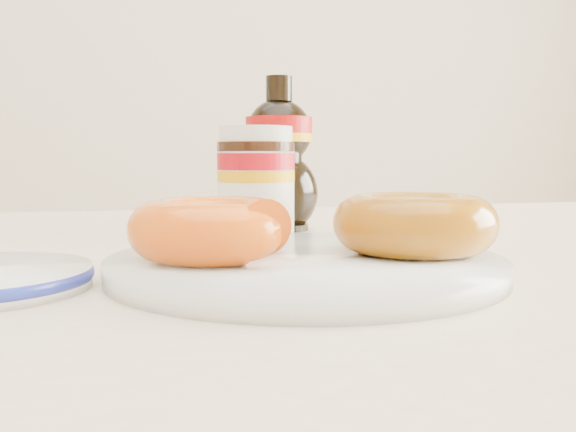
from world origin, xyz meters
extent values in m
cube|color=beige|center=(0.00, 1.75, 1.30)|extent=(3.50, 0.10, 2.60)
cube|color=beige|center=(0.00, 0.10, 0.73)|extent=(1.40, 0.90, 0.04)
cylinder|color=white|center=(0.02, -0.01, 0.76)|extent=(0.26, 0.26, 0.01)
torus|color=white|center=(0.02, -0.01, 0.76)|extent=(0.26, 0.26, 0.01)
torus|color=orange|center=(-0.04, 0.00, 0.78)|extent=(0.13, 0.13, 0.04)
torus|color=#935D09|center=(0.09, -0.01, 0.78)|extent=(0.14, 0.14, 0.04)
cylinder|color=white|center=(0.02, 0.21, 0.79)|extent=(0.08, 0.08, 0.09)
cylinder|color=maroon|center=(0.02, 0.21, 0.82)|extent=(0.08, 0.08, 0.02)
cylinder|color=#D89905|center=(0.02, 0.21, 0.81)|extent=(0.08, 0.08, 0.01)
cylinder|color=black|center=(0.02, 0.21, 0.84)|extent=(0.08, 0.08, 0.01)
cylinder|color=white|center=(0.02, 0.21, 0.85)|extent=(0.07, 0.07, 0.02)
camera|label=1|loc=(-0.09, -0.41, 0.83)|focal=40.00mm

